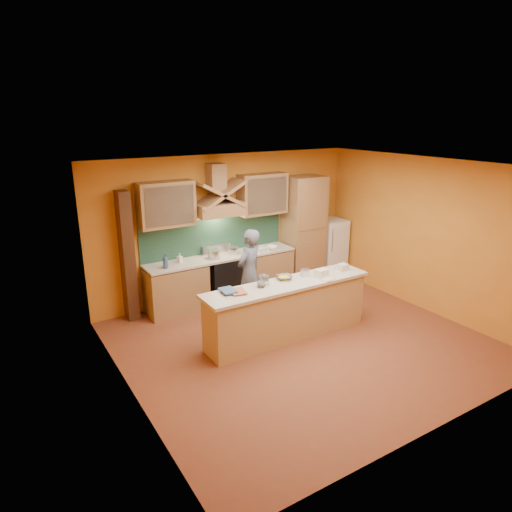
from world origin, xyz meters
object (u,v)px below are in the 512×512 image
person (249,273)px  kitchen_scale (305,273)px  fridge (330,248)px  mixing_bowl (284,277)px  stove (222,279)px

person → kitchen_scale: bearing=94.5°
kitchen_scale → fridge: bearing=59.1°
fridge → mixing_bowl: 3.02m
fridge → mixing_bowl: size_ratio=5.14×
kitchen_scale → mixing_bowl: (-0.39, 0.05, -0.02)m
kitchen_scale → person: bearing=135.5°
stove → person: 0.89m
stove → fridge: 2.71m
stove → kitchen_scale: (0.63, -1.78, 0.55)m
person → mixing_bowl: (0.11, -0.92, 0.18)m
fridge → person: size_ratio=0.81×
stove → kitchen_scale: 1.97m
kitchen_scale → mixing_bowl: 0.39m
stove → person: bearing=-80.6°
fridge → person: person is taller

